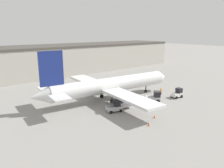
{
  "coord_description": "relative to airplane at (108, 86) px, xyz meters",
  "views": [
    {
      "loc": [
        -30.65,
        -37.79,
        15.66
      ],
      "look_at": [
        0.0,
        0.0,
        3.68
      ],
      "focal_mm": 35.0,
      "sensor_mm": 36.0,
      "label": 1
    }
  ],
  "objects": [
    {
      "name": "ground_plane",
      "position": [
        1.02,
        -0.1,
        -3.42
      ],
      "size": [
        400.0,
        400.0,
        0.0
      ],
      "primitive_type": "plane",
      "color": "gray"
    },
    {
      "name": "airplane",
      "position": [
        0.0,
        0.0,
        0.0
      ],
      "size": [
        35.89,
        32.26,
        11.94
      ],
      "rotation": [
        0.0,
        0.0,
        -0.1
      ],
      "color": "silver",
      "rests_on": "ground_plane"
    },
    {
      "name": "belt_loader_truck",
      "position": [
        -3.38,
        -6.51,
        -2.37
      ],
      "size": [
        3.34,
        2.71,
        2.27
      ],
      "rotation": [
        0.0,
        0.0,
        -0.25
      ],
      "color": "#B2B2B7",
      "rests_on": "ground_plane"
    },
    {
      "name": "pushback_tug",
      "position": [
        14.04,
        -8.89,
        -2.41
      ],
      "size": [
        2.73,
        1.94,
        2.27
      ],
      "rotation": [
        0.0,
        0.0,
        -0.09
      ],
      "color": "silver",
      "rests_on": "ground_plane"
    },
    {
      "name": "terminal_building",
      "position": [
        7.59,
        37.29,
        1.81
      ],
      "size": [
        98.63,
        17.96,
        10.44
      ],
      "color": "#ADA89E",
      "rests_on": "ground_plane"
    },
    {
      "name": "safety_cone_near",
      "position": [
        0.05,
        -13.72,
        -3.14
      ],
      "size": [
        0.36,
        0.36,
        0.55
      ],
      "color": "#EF590F",
      "rests_on": "ground_plane"
    },
    {
      "name": "baggage_tug",
      "position": [
        7.23,
        -7.49,
        -2.3
      ],
      "size": [
        3.61,
        3.61,
        2.45
      ],
      "rotation": [
        0.0,
        0.0,
        -0.79
      ],
      "color": "#B2B2B7",
      "rests_on": "ground_plane"
    },
    {
      "name": "safety_cone_far",
      "position": [
        -3.41,
        -15.39,
        -3.14
      ],
      "size": [
        0.36,
        0.36,
        0.55
      ],
      "color": "#EF590F",
      "rests_on": "ground_plane"
    },
    {
      "name": "ground_crew_worker",
      "position": [
        12.8,
        -4.93,
        -2.51
      ],
      "size": [
        0.37,
        0.37,
        1.7
      ],
      "rotation": [
        0.0,
        0.0,
        2.36
      ],
      "color": "#1E2338",
      "rests_on": "ground_plane"
    }
  ]
}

